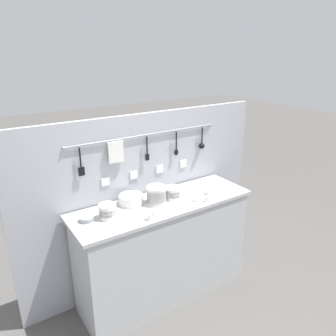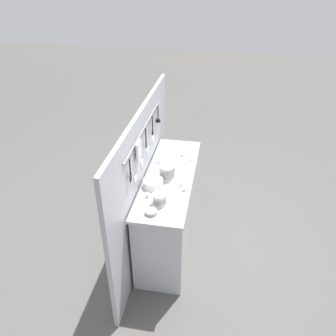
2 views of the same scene
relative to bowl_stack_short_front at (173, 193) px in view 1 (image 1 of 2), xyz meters
The scene contains 15 objects.
ground_plane 0.99m from the bowl_stack_short_front, 167.85° to the right, with size 20.00×20.00×0.00m, color #514F4C.
counter 0.53m from the bowl_stack_short_front, 167.85° to the right, with size 1.59×0.51×0.93m.
back_wall 0.33m from the bowl_stack_short_front, 113.80° to the left, with size 2.39×0.09×1.65m.
bowl_stack_short_front is the anchor object (origin of this frame).
bowl_stack_wide_centre 0.62m from the bowl_stack_short_front, behind, with size 0.13×0.13×0.11m.
bowl_stack_tall_left 0.17m from the bowl_stack_short_front, behind, with size 0.16×0.16×0.15m.
plate_stack 0.37m from the bowl_stack_short_front, 163.28° to the left, with size 0.20×0.20×0.08m.
steel_mixing_bowl 0.77m from the bowl_stack_short_front, behind, with size 0.11×0.11×0.03m.
cup_edge_far 0.30m from the bowl_stack_short_front, 45.14° to the right, with size 0.04×0.04×0.04m.
cup_back_left 0.35m from the bowl_stack_short_front, 149.90° to the right, with size 0.04×0.04×0.04m.
cup_centre 0.33m from the bowl_stack_short_front, 18.31° to the right, with size 0.04×0.04×0.04m.
cup_mid_row 0.18m from the bowl_stack_short_front, 51.92° to the left, with size 0.04×0.04×0.04m.
cup_beside_plates 0.43m from the bowl_stack_short_front, 149.64° to the right, with size 0.04×0.04×0.04m.
cup_edge_near 0.21m from the bowl_stack_short_front, 51.82° to the right, with size 0.04×0.04×0.04m.
cup_front_right 0.55m from the bowl_stack_short_front, 167.13° to the left, with size 0.04×0.04×0.04m.
Camera 1 is at (-1.35, -2.11, 2.16)m, focal length 35.00 mm.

